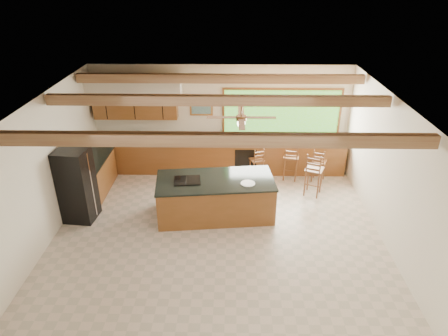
{
  "coord_description": "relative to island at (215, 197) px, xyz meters",
  "views": [
    {
      "loc": [
        0.28,
        -7.47,
        5.32
      ],
      "look_at": [
        0.13,
        0.8,
        1.14
      ],
      "focal_mm": 32.0,
      "sensor_mm": 36.0,
      "label": 1
    }
  ],
  "objects": [
    {
      "name": "bar_stool_a",
      "position": [
        1.07,
        1.8,
        0.09
      ],
      "size": [
        0.44,
        0.44,
        0.95
      ],
      "rotation": [
        0.0,
        0.0,
        0.36
      ],
      "color": "brown",
      "rests_on": "ground"
    },
    {
      "name": "counter_run",
      "position": [
        -0.75,
        1.92,
        -0.01
      ],
      "size": [
        7.12,
        3.1,
        1.22
      ],
      "color": "brown",
      "rests_on": "ground"
    },
    {
      "name": "refrigerator",
      "position": [
        -3.15,
        -0.2,
        0.4
      ],
      "size": [
        0.75,
        0.73,
        1.75
      ],
      "rotation": [
        0.0,
        0.0,
        -0.1
      ],
      "color": "black",
      "rests_on": "ground"
    },
    {
      "name": "room_shell",
      "position": [
        -0.1,
        0.05,
        1.74
      ],
      "size": [
        7.27,
        6.54,
        3.02
      ],
      "color": "silver",
      "rests_on": "ground"
    },
    {
      "name": "bar_stool_c",
      "position": [
        2.49,
        0.94,
        0.23
      ],
      "size": [
        0.56,
        0.56,
        1.19
      ],
      "rotation": [
        0.0,
        0.0,
        -0.41
      ],
      "color": "brown",
      "rests_on": "ground"
    },
    {
      "name": "ground",
      "position": [
        0.07,
        -0.6,
        -0.47
      ],
      "size": [
        7.2,
        7.2,
        0.0
      ],
      "primitive_type": "plane",
      "color": "#B8AB98",
      "rests_on": "ground"
    },
    {
      "name": "bar_stool_b",
      "position": [
        2.02,
        1.79,
        0.2
      ],
      "size": [
        0.48,
        0.48,
        1.13
      ],
      "rotation": [
        0.0,
        0.0,
        -0.22
      ],
      "color": "brown",
      "rests_on": "ground"
    },
    {
      "name": "bar_stool_d",
      "position": [
        2.77,
        1.68,
        0.1
      ],
      "size": [
        0.46,
        0.46,
        0.98
      ],
      "rotation": [
        0.0,
        0.0,
        -0.4
      ],
      "color": "brown",
      "rests_on": "ground"
    },
    {
      "name": "island",
      "position": [
        0.0,
        0.0,
        0.0
      ],
      "size": [
        2.82,
        1.55,
        0.96
      ],
      "rotation": [
        0.0,
        0.0,
        0.11
      ],
      "color": "brown",
      "rests_on": "ground"
    }
  ]
}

